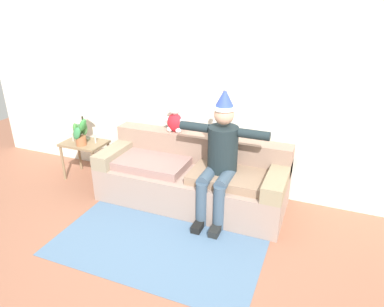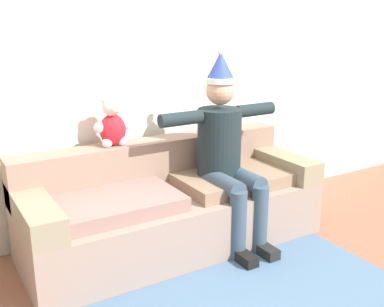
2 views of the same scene
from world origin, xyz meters
TOP-DOWN VIEW (x-y plane):
  - back_wall at (0.00, 1.55)m, footprint 7.00×0.10m
  - couch at (0.00, 1.04)m, footprint 2.28×0.86m
  - person_seated at (0.39, 0.88)m, footprint 1.02×0.77m
  - teddy_bear at (-0.35, 1.30)m, footprint 0.29×0.17m

SIDE VIEW (x-z plane):
  - couch at x=0.00m, z-range -0.08..0.71m
  - person_seated at x=0.39m, z-range 0.00..1.50m
  - teddy_bear at x=-0.35m, z-range 0.76..1.14m
  - back_wall at x=0.00m, z-range 0.00..2.70m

